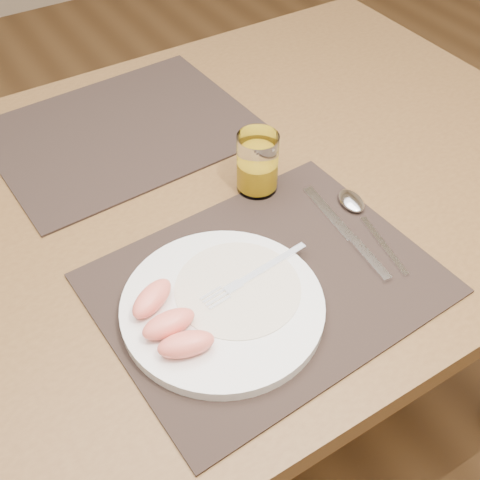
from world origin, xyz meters
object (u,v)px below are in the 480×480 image
Objects in this scene: knife at (352,239)px; table at (192,233)px; plate at (223,307)px; juice_glass at (257,166)px; placemat_near at (267,283)px; fork at (247,279)px; placemat_far at (123,131)px; spoon at (356,207)px.

table is at bearing 125.64° from knife.
plate reaches higher than knife.
knife is at bearing -73.08° from juice_glass.
plate is at bearing -172.83° from placemat_near.
placemat_near is 0.03m from fork.
knife is at bearing 0.64° from placemat_near.
placemat_near is 0.44m from placemat_far.
table is at bearing 157.56° from juice_glass.
plate is 1.41× the size of spoon.
placemat_near is 0.15m from knife.
juice_glass reaches higher than knife.
knife is at bearing 2.84° from plate.
plate is at bearing -97.17° from placemat_far.
spoon is at bearing -51.49° from juice_glass.
juice_glass is (0.12, -0.26, 0.05)m from placemat_far.
placemat_near is 2.35× the size of spoon.
plate is 0.28m from spoon.
spoon is 1.92× the size of juice_glass.
table is at bearing 140.29° from spoon.
knife is 0.19m from juice_glass.
table is 3.11× the size of placemat_far.
plate is at bearing -107.65° from table.
plate is (-0.08, -0.01, 0.01)m from placemat_near.
table is 7.99× the size of fork.
plate is 0.26m from juice_glass.
placemat_near reaches higher than table.
placemat_near is at bearing -119.19° from juice_glass.
knife is at bearing -134.36° from spoon.
fork is (0.05, 0.02, 0.01)m from plate.
placemat_near is at bearing -179.36° from knife.
fork reaches higher than placemat_near.
placemat_far is 0.47m from knife.
knife is at bearing -68.46° from placemat_far.
juice_glass is (0.10, -0.04, 0.13)m from table.
plate reaches higher than placemat_near.
fork is at bearing 178.48° from knife.
placemat_far is at bearing 89.01° from fork.
table is at bearing 72.35° from plate.
fork is at bearing -126.61° from juice_glass.
spoon reaches higher than placemat_near.
juice_glass is (0.13, 0.17, 0.03)m from fork.
placemat_far is 0.43m from fork.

